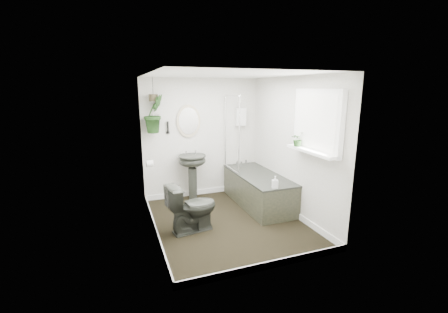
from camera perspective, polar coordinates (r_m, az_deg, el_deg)
name	(u,v)px	position (r m, az deg, el deg)	size (l,w,h in m)	color
floor	(227,222)	(4.97, 0.62, -12.37)	(2.30, 2.80, 0.02)	black
ceiling	(228,74)	(4.50, 0.69, 15.43)	(2.30, 2.80, 0.02)	white
wall_back	(202,138)	(5.91, -4.27, 3.50)	(2.30, 0.02, 2.30)	silver
wall_front	(273,177)	(3.36, 9.34, -3.90)	(2.30, 0.02, 2.30)	silver
wall_left	(150,158)	(4.33, -13.84, -0.32)	(0.02, 2.80, 2.30)	silver
wall_right	(292,147)	(5.12, 12.87, 1.75)	(0.02, 2.80, 2.30)	silver
skirting	(227,219)	(4.94, 0.62, -11.74)	(2.30, 2.80, 0.10)	white
bathtub	(258,189)	(5.58, 6.49, -6.22)	(0.72, 1.72, 0.58)	#262822
bath_screen	(232,133)	(5.65, 1.50, 4.43)	(0.04, 0.72, 1.40)	silver
shower_box	(241,117)	(6.06, 3.19, 7.56)	(0.20, 0.10, 0.35)	white
oval_mirror	(189,121)	(5.76, -6.75, 6.71)	(0.46, 0.03, 0.62)	#BEAE8D
wall_sconce	(168,127)	(5.68, -10.64, 5.48)	(0.04, 0.04, 0.22)	black
toilet_roll_holder	(150,164)	(5.07, -13.97, -1.32)	(0.11, 0.11, 0.11)	white
window_recess	(317,122)	(4.44, 17.37, 6.36)	(0.08, 1.00, 0.90)	white
window_sill	(311,151)	(4.46, 16.29, 0.99)	(0.18, 1.00, 0.04)	white
window_blinds	(315,122)	(4.42, 16.90, 6.35)	(0.01, 0.86, 0.76)	white
toilet	(192,207)	(4.56, -6.06, -9.55)	(0.42, 0.74, 0.75)	#262822
pedestal_sink	(193,177)	(5.77, -6.00, -3.98)	(0.52, 0.44, 0.88)	#262822
sill_plant	(298,139)	(4.66, 13.86, 3.26)	(0.20, 0.17, 0.22)	black
hanging_plant	(154,114)	(5.51, -13.17, 7.94)	(0.37, 0.30, 0.68)	black
soap_bottle	(275,182)	(4.76, 9.70, -4.83)	(0.09, 0.09, 0.19)	#2C2828
hanging_pot	(153,98)	(5.49, -13.32, 10.84)	(0.16, 0.16, 0.12)	#3C3522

